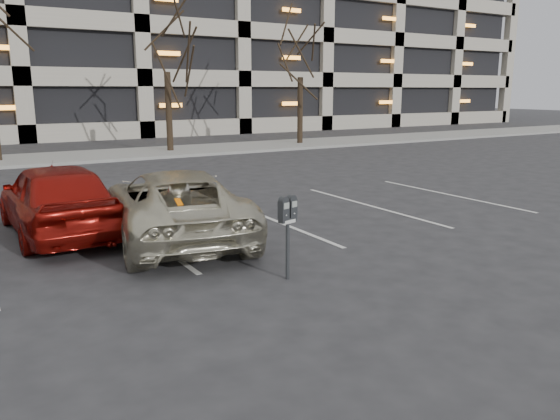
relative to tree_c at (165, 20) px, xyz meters
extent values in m
plane|color=#28282B|center=(-4.00, -16.00, -5.74)|extent=(140.00, 140.00, 0.00)
cube|color=gray|center=(-4.00, 0.00, -5.68)|extent=(80.00, 4.00, 0.12)
cube|color=silver|center=(-5.40, -13.70, -5.73)|extent=(0.10, 5.20, 0.00)
cube|color=silver|center=(-2.60, -13.70, -5.73)|extent=(0.10, 5.20, 0.00)
cube|color=silver|center=(0.20, -13.70, -5.73)|extent=(0.10, 5.20, 0.00)
cube|color=silver|center=(3.00, -13.70, -5.73)|extent=(0.10, 5.20, 0.00)
cube|color=black|center=(8.00, 18.00, 3.26)|extent=(49.92, 19.20, 18.00)
cylinder|color=black|center=(0.00, 0.00, -3.95)|extent=(0.28, 0.28, 3.57)
cylinder|color=black|center=(7.00, 0.00, -4.02)|extent=(0.28, 0.28, 3.43)
cylinder|color=black|center=(-4.33, -17.16, -5.29)|extent=(0.06, 0.06, 0.90)
cube|color=black|center=(-4.33, -17.16, -4.82)|extent=(0.32, 0.17, 0.06)
cube|color=silver|center=(-4.32, -17.21, -4.84)|extent=(0.21, 0.06, 0.05)
cube|color=gray|center=(-4.40, -17.24, -4.59)|extent=(0.10, 0.03, 0.09)
cube|color=gray|center=(-4.24, -17.20, -4.59)|extent=(0.10, 0.03, 0.09)
imported|color=beige|center=(-4.97, -14.14, -5.07)|extent=(3.00, 5.12, 1.34)
cube|color=orange|center=(-5.32, -14.98, -4.40)|extent=(0.10, 0.20, 0.01)
imported|color=maroon|center=(-6.83, -12.65, -5.01)|extent=(1.88, 4.36, 1.47)
camera|label=1|loc=(-8.44, -23.80, -2.95)|focal=35.00mm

